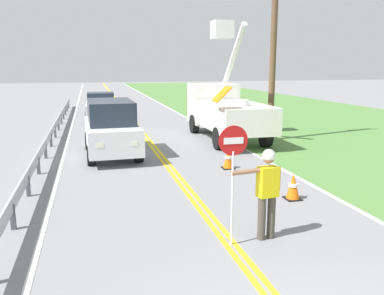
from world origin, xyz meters
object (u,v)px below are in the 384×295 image
(traffic_cone_mid, at_px, (228,159))
(oncoming_suv_nearest, at_px, (111,128))
(utility_pole_near, at_px, (274,41))
(stop_sign_paddle, at_px, (233,159))
(oncoming_sedan_second, at_px, (101,107))
(flagger_worker, at_px, (267,188))
(utility_bucket_truck, at_px, (224,108))
(traffic_cone_lead, at_px, (293,187))

(traffic_cone_mid, bearing_deg, oncoming_suv_nearest, 140.40)
(utility_pole_near, bearing_deg, stop_sign_paddle, -118.28)
(stop_sign_paddle, bearing_deg, traffic_cone_mid, 71.58)
(oncoming_suv_nearest, relative_size, oncoming_sedan_second, 1.13)
(oncoming_suv_nearest, distance_m, utility_pole_near, 8.13)
(stop_sign_paddle, bearing_deg, flagger_worker, 8.60)
(utility_bucket_truck, xyz_separation_m, traffic_cone_lead, (-1.13, -9.03, -1.08))
(oncoming_suv_nearest, xyz_separation_m, traffic_cone_mid, (3.67, -3.03, -0.72))
(oncoming_suv_nearest, height_order, utility_pole_near, utility_pole_near)
(oncoming_suv_nearest, bearing_deg, traffic_cone_lead, -56.69)
(oncoming_suv_nearest, xyz_separation_m, utility_pole_near, (7.25, 1.48, 3.38))
(stop_sign_paddle, xyz_separation_m, utility_pole_near, (5.45, 10.14, 2.73))
(flagger_worker, bearing_deg, stop_sign_paddle, -171.40)
(stop_sign_paddle, bearing_deg, oncoming_suv_nearest, 101.70)
(traffic_cone_mid, bearing_deg, traffic_cone_lead, -80.41)
(flagger_worker, relative_size, traffic_cone_lead, 2.61)
(stop_sign_paddle, bearing_deg, utility_bucket_truck, 72.30)
(traffic_cone_lead, xyz_separation_m, traffic_cone_mid, (-0.58, 3.43, 0.00))
(stop_sign_paddle, distance_m, oncoming_suv_nearest, 8.87)
(oncoming_sedan_second, xyz_separation_m, traffic_cone_lead, (4.33, -17.09, -0.50))
(utility_pole_near, bearing_deg, oncoming_sedan_second, 128.67)
(oncoming_suv_nearest, bearing_deg, flagger_worker, -73.36)
(stop_sign_paddle, relative_size, oncoming_sedan_second, 0.56)
(traffic_cone_lead, bearing_deg, oncoming_sedan_second, 104.21)
(flagger_worker, relative_size, oncoming_suv_nearest, 0.39)
(utility_bucket_truck, height_order, oncoming_suv_nearest, utility_bucket_truck)
(oncoming_suv_nearest, xyz_separation_m, traffic_cone_lead, (4.25, -6.46, -0.72))
(stop_sign_paddle, relative_size, utility_pole_near, 0.27)
(utility_bucket_truck, height_order, utility_pole_near, utility_pole_near)
(oncoming_suv_nearest, height_order, oncoming_sedan_second, oncoming_suv_nearest)
(utility_bucket_truck, xyz_separation_m, oncoming_suv_nearest, (-5.38, -2.57, -0.35))
(flagger_worker, relative_size, oncoming_sedan_second, 0.44)
(flagger_worker, bearing_deg, utility_pole_near, 64.91)
(traffic_cone_mid, bearing_deg, oncoming_sedan_second, 105.34)
(flagger_worker, distance_m, stop_sign_paddle, 1.02)
(stop_sign_paddle, bearing_deg, oncoming_sedan_second, 95.55)
(oncoming_sedan_second, distance_m, traffic_cone_lead, 17.64)
(stop_sign_paddle, bearing_deg, utility_pole_near, 61.72)
(utility_bucket_truck, bearing_deg, flagger_worker, -104.25)
(utility_bucket_truck, bearing_deg, traffic_cone_lead, -97.14)
(oncoming_sedan_second, xyz_separation_m, utility_pole_near, (7.33, -9.16, 3.60))
(flagger_worker, distance_m, traffic_cone_lead, 2.78)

